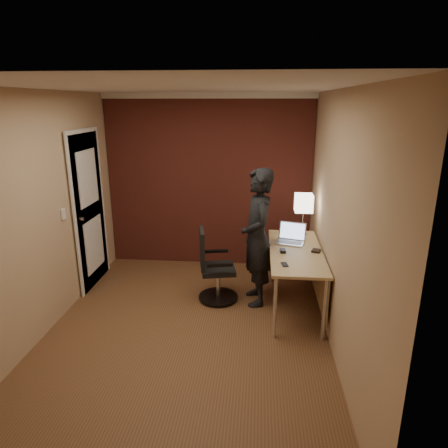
{
  "coord_description": "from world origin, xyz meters",
  "views": [
    {
      "loc": [
        0.73,
        -3.76,
        2.37
      ],
      "look_at": [
        0.35,
        0.55,
        1.05
      ],
      "focal_mm": 32.0,
      "sensor_mm": 36.0,
      "label": 1
    }
  ],
  "objects": [
    {
      "name": "desk_lamp",
      "position": [
        1.3,
        1.21,
        1.15
      ],
      "size": [
        0.22,
        0.22,
        0.54
      ],
      "color": "silver",
      "rests_on": "desk"
    },
    {
      "name": "phone",
      "position": [
        1.02,
        0.18,
        0.73
      ],
      "size": [
        0.08,
        0.12,
        0.01
      ],
      "primitive_type": "cube",
      "rotation": [
        0.0,
        0.0,
        0.18
      ],
      "color": "black",
      "rests_on": "desk"
    },
    {
      "name": "laptop",
      "position": [
        1.14,
        0.92,
        0.79
      ],
      "size": [
        0.39,
        0.34,
        0.23
      ],
      "color": "silver",
      "rests_on": "desk"
    },
    {
      "name": "desk",
      "position": [
        1.25,
        0.63,
        0.6
      ],
      "size": [
        0.6,
        1.5,
        0.73
      ],
      "color": "tan",
      "rests_on": "ground"
    },
    {
      "name": "office_chair",
      "position": [
        0.2,
        0.73,
        0.4
      ],
      "size": [
        0.49,
        0.55,
        0.9
      ],
      "color": "black",
      "rests_on": "ground"
    },
    {
      "name": "mouse",
      "position": [
        1.02,
        0.55,
        0.75
      ],
      "size": [
        0.07,
        0.1,
        0.03
      ],
      "primitive_type": "cube",
      "rotation": [
        0.0,
        0.0,
        0.07
      ],
      "color": "black",
      "rests_on": "desk"
    },
    {
      "name": "wallet",
      "position": [
        1.41,
        0.61,
        0.74
      ],
      "size": [
        0.12,
        0.13,
        0.02
      ],
      "primitive_type": "cube",
      "rotation": [
        0.0,
        0.0,
        -0.34
      ],
      "color": "black",
      "rests_on": "desk"
    },
    {
      "name": "room",
      "position": [
        -0.27,
        1.54,
        1.37
      ],
      "size": [
        4.0,
        4.0,
        4.0
      ],
      "color": "brown",
      "rests_on": "ground"
    },
    {
      "name": "person",
      "position": [
        0.73,
        0.74,
        0.83
      ],
      "size": [
        0.51,
        0.67,
        1.66
      ],
      "primitive_type": "imported",
      "rotation": [
        0.0,
        0.0,
        -1.38
      ],
      "color": "black",
      "rests_on": "ground"
    }
  ]
}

